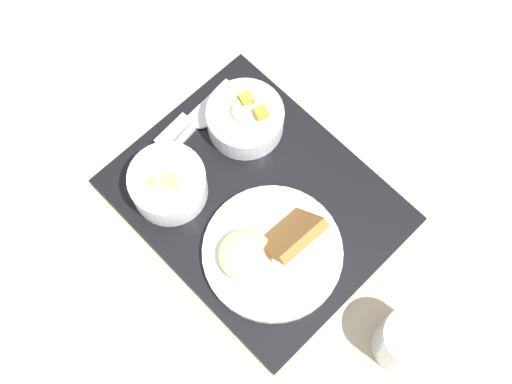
{
  "coord_description": "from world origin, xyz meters",
  "views": [
    {
      "loc": [
        0.24,
        -0.23,
        0.92
      ],
      "look_at": [
        0.0,
        0.0,
        0.04
      ],
      "focal_mm": 45.0,
      "sensor_mm": 36.0,
      "label": 1
    }
  ],
  "objects_px": {
    "bowl_soup": "(168,184)",
    "spoon": "(195,126)",
    "glass_water": "(405,341)",
    "knife": "(178,128)",
    "bowl_salad": "(245,118)",
    "plate_main": "(269,251)"
  },
  "relations": [
    {
      "from": "bowl_soup",
      "to": "spoon",
      "type": "distance_m",
      "value": 0.12
    },
    {
      "from": "bowl_soup",
      "to": "glass_water",
      "type": "distance_m",
      "value": 0.4
    },
    {
      "from": "knife",
      "to": "glass_water",
      "type": "xyz_separation_m",
      "value": [
        0.46,
        0.01,
        0.02
      ]
    },
    {
      "from": "bowl_soup",
      "to": "glass_water",
      "type": "bearing_deg",
      "value": 12.39
    },
    {
      "from": "bowl_salad",
      "to": "spoon",
      "type": "relative_size",
      "value": 0.78
    },
    {
      "from": "knife",
      "to": "spoon",
      "type": "xyz_separation_m",
      "value": [
        0.01,
        0.02,
        -0.0
      ]
    },
    {
      "from": "bowl_salad",
      "to": "knife",
      "type": "relative_size",
      "value": 0.75
    },
    {
      "from": "plate_main",
      "to": "glass_water",
      "type": "bearing_deg",
      "value": 11.37
    },
    {
      "from": "bowl_salad",
      "to": "bowl_soup",
      "type": "xyz_separation_m",
      "value": [
        0.0,
        -0.16,
        0.0
      ]
    },
    {
      "from": "bowl_salad",
      "to": "plate_main",
      "type": "bearing_deg",
      "value": -33.28
    },
    {
      "from": "bowl_salad",
      "to": "glass_water",
      "type": "height_order",
      "value": "glass_water"
    },
    {
      "from": "bowl_salad",
      "to": "knife",
      "type": "xyz_separation_m",
      "value": [
        -0.07,
        -0.08,
        -0.02
      ]
    },
    {
      "from": "bowl_salad",
      "to": "knife",
      "type": "height_order",
      "value": "bowl_salad"
    },
    {
      "from": "glass_water",
      "to": "plate_main",
      "type": "bearing_deg",
      "value": -168.63
    },
    {
      "from": "plate_main",
      "to": "glass_water",
      "type": "relative_size",
      "value": 2.1
    },
    {
      "from": "plate_main",
      "to": "glass_water",
      "type": "xyz_separation_m",
      "value": [
        0.22,
        0.04,
        0.01
      ]
    },
    {
      "from": "bowl_soup",
      "to": "glass_water",
      "type": "xyz_separation_m",
      "value": [
        0.39,
        0.09,
        -0.0
      ]
    },
    {
      "from": "knife",
      "to": "glass_water",
      "type": "bearing_deg",
      "value": -94.28
    },
    {
      "from": "bowl_salad",
      "to": "glass_water",
      "type": "xyz_separation_m",
      "value": [
        0.39,
        -0.07,
        0.0
      ]
    },
    {
      "from": "knife",
      "to": "glass_water",
      "type": "relative_size",
      "value": 1.65
    },
    {
      "from": "glass_water",
      "to": "knife",
      "type": "bearing_deg",
      "value": -178.74
    },
    {
      "from": "knife",
      "to": "spoon",
      "type": "relative_size",
      "value": 1.04
    }
  ]
}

